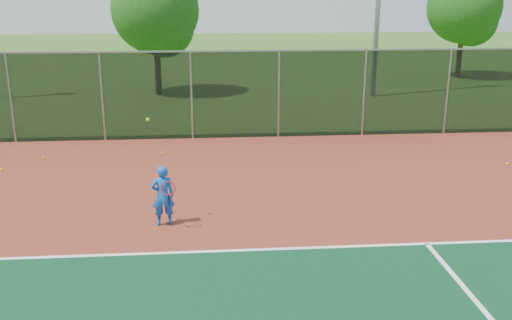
{
  "coord_description": "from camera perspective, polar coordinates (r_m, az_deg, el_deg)",
  "views": [
    {
      "loc": [
        -2.35,
        -7.35,
        5.06
      ],
      "look_at": [
        -1.35,
        5.0,
        1.3
      ],
      "focal_mm": 40.0,
      "sensor_mm": 36.0,
      "label": 1
    }
  ],
  "objects": [
    {
      "name": "court_apron",
      "position": [
        10.88,
        8.55,
        -10.97
      ],
      "size": [
        30.0,
        20.0,
        0.02
      ],
      "primitive_type": "cube",
      "color": "maroon",
      "rests_on": "ground"
    },
    {
      "name": "fence_back",
      "position": [
        19.8,
        2.29,
        6.69
      ],
      "size": [
        30.0,
        0.06,
        3.03
      ],
      "color": "black",
      "rests_on": "court_apron"
    },
    {
      "name": "tennis_player",
      "position": [
        12.64,
        -9.3,
        -3.49
      ],
      "size": [
        0.59,
        0.62,
        2.4
      ],
      "color": "blue",
      "rests_on": "court_apron"
    },
    {
      "name": "practice_ball_0",
      "position": [
        18.45,
        23.82,
        -0.34
      ],
      "size": [
        0.07,
        0.07,
        0.07
      ],
      "primitive_type": "sphere",
      "color": "#CFE21A",
      "rests_on": "court_apron"
    },
    {
      "name": "practice_ball_1",
      "position": [
        18.64,
        -20.54,
        0.2
      ],
      "size": [
        0.07,
        0.07,
        0.07
      ],
      "primitive_type": "sphere",
      "color": "#CFE21A",
      "rests_on": "court_apron"
    },
    {
      "name": "practice_ball_2",
      "position": [
        17.89,
        -24.09,
        -0.88
      ],
      "size": [
        0.07,
        0.07,
        0.07
      ],
      "primitive_type": "sphere",
      "color": "#CFE21A",
      "rests_on": "court_apron"
    },
    {
      "name": "practice_ball_4",
      "position": [
        18.23,
        -9.35,
        0.71
      ],
      "size": [
        0.07,
        0.07,
        0.07
      ],
      "primitive_type": "sphere",
      "color": "#CFE21A",
      "rests_on": "court_apron"
    },
    {
      "name": "tree_back_left",
      "position": [
        28.29,
        -9.86,
        14.19
      ],
      "size": [
        4.18,
        4.18,
        6.14
      ],
      "color": "#3D2916",
      "rests_on": "ground"
    },
    {
      "name": "tree_back_mid",
      "position": [
        35.42,
        20.28,
        13.88
      ],
      "size": [
        4.15,
        4.15,
        6.1
      ],
      "color": "#3D2916",
      "rests_on": "ground"
    }
  ]
}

